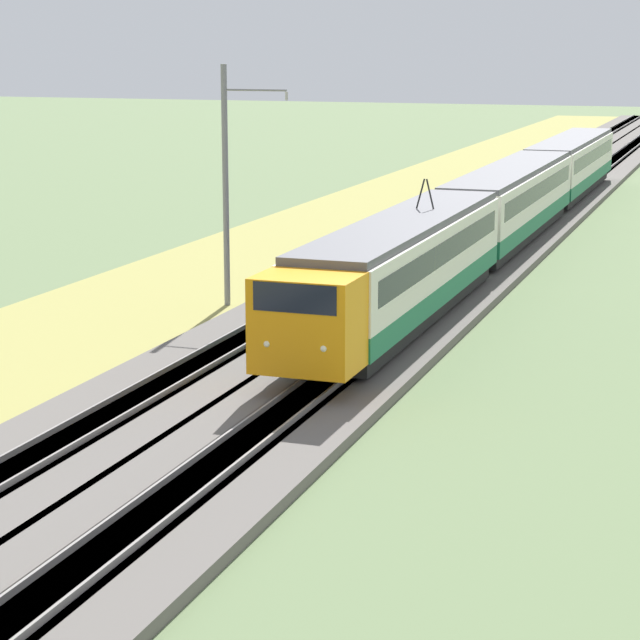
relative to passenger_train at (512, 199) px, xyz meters
name	(u,v)px	position (x,y,z in m)	size (l,w,h in m)	color
ballast_main	(373,269)	(-9.23, 4.17, -2.15)	(240.00, 4.40, 0.30)	#605B56
ballast_adjacent	(468,275)	(-9.23, 0.00, -2.15)	(240.00, 4.40, 0.30)	#605B56
track_main	(373,269)	(-9.23, 4.17, -2.14)	(240.00, 1.57, 0.45)	#4C4238
track_adjacent	(468,275)	(-9.23, 0.00, -2.14)	(240.00, 1.57, 0.45)	#4C4238
grass_verge	(249,264)	(-9.23, 9.92, -2.24)	(240.00, 9.75, 0.12)	#99934C
passenger_train	(512,199)	(0.00, 0.00, 0.00)	(59.52, 2.91, 4.93)	orange
catenary_mast_mid	(227,185)	(-18.02, 7.09, 2.30)	(0.22, 2.56, 8.91)	slate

